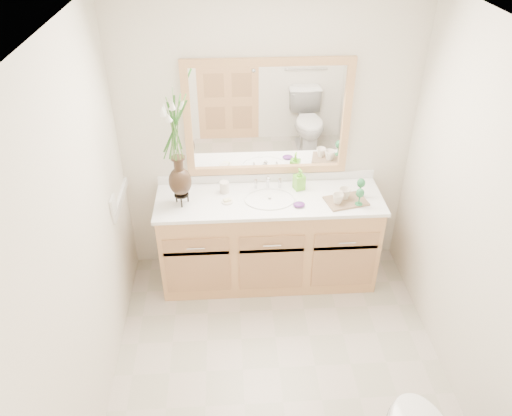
{
  "coord_description": "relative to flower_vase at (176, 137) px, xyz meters",
  "views": [
    {
      "loc": [
        -0.31,
        -2.37,
        3.02
      ],
      "look_at": [
        -0.13,
        0.65,
        0.98
      ],
      "focal_mm": 35.0,
      "sensor_mm": 36.0,
      "label": 1
    }
  ],
  "objects": [
    {
      "name": "counter",
      "position": [
        0.7,
        0.04,
        -0.6
      ],
      "size": [
        1.84,
        0.57,
        0.03
      ],
      "primitive_type": "cube",
      "color": "white",
      "rests_on": "vanity"
    },
    {
      "name": "flower_vase",
      "position": [
        0.0,
        0.0,
        0.0
      ],
      "size": [
        0.21,
        0.21,
        0.86
      ],
      "rotation": [
        0.0,
        0.0,
        -0.1
      ],
      "color": "black",
      "rests_on": "counter"
    },
    {
      "name": "wall_right",
      "position": [
        1.9,
        -0.98,
        -0.21
      ],
      "size": [
        0.02,
        2.6,
        2.4
      ],
      "primitive_type": "cube",
      "color": "white",
      "rests_on": "floor"
    },
    {
      "name": "goblet_back",
      "position": [
        1.43,
        0.02,
        -0.47
      ],
      "size": [
        0.07,
        0.07,
        0.15
      ],
      "color": "#27753E",
      "rests_on": "tray"
    },
    {
      "name": "tumbler",
      "position": [
        0.34,
        0.15,
        -0.54
      ],
      "size": [
        0.08,
        0.08,
        0.1
      ],
      "primitive_type": "cylinder",
      "color": "silver",
      "rests_on": "counter"
    },
    {
      "name": "purple_dish",
      "position": [
        0.92,
        -0.1,
        -0.57
      ],
      "size": [
        0.1,
        0.08,
        0.03
      ],
      "primitive_type": "ellipsoid",
      "rotation": [
        0.0,
        0.0,
        -0.06
      ],
      "color": "#592672",
      "rests_on": "counter"
    },
    {
      "name": "switch_plate",
      "position": [
        -0.49,
        -0.21,
        -0.43
      ],
      "size": [
        0.02,
        0.12,
        0.12
      ],
      "primitive_type": "cube",
      "color": "white",
      "rests_on": "wall_left"
    },
    {
      "name": "mug_right",
      "position": [
        1.3,
        -0.03,
        -0.52
      ],
      "size": [
        0.13,
        0.13,
        0.1
      ],
      "primitive_type": "imported",
      "rotation": [
        0.0,
        0.0,
        0.84
      ],
      "color": "silver",
      "rests_on": "tray"
    },
    {
      "name": "soap_dish",
      "position": [
        0.36,
        -0.0,
        -0.57
      ],
      "size": [
        0.09,
        0.09,
        0.03
      ],
      "color": "silver",
      "rests_on": "counter"
    },
    {
      "name": "floor",
      "position": [
        0.7,
        -0.98,
        -1.41
      ],
      "size": [
        2.6,
        2.6,
        0.0
      ],
      "primitive_type": "plane",
      "color": "beige",
      "rests_on": "ground"
    },
    {
      "name": "soap_bottle",
      "position": [
        0.96,
        0.17,
        -0.5
      ],
      "size": [
        0.1,
        0.1,
        0.17
      ],
      "primitive_type": "imported",
      "rotation": [
        0.0,
        0.0,
        0.31
      ],
      "color": "#66C62E",
      "rests_on": "counter"
    },
    {
      "name": "vanity",
      "position": [
        0.7,
        0.04,
        -1.01
      ],
      "size": [
        1.8,
        0.55,
        0.8
      ],
      "color": "tan",
      "rests_on": "floor"
    },
    {
      "name": "sink",
      "position": [
        0.7,
        0.02,
        -0.64
      ],
      "size": [
        0.38,
        0.34,
        0.23
      ],
      "color": "white",
      "rests_on": "counter"
    },
    {
      "name": "wall_left",
      "position": [
        -0.5,
        -0.98,
        -0.21
      ],
      "size": [
        0.02,
        2.6,
        2.4
      ],
      "primitive_type": "cube",
      "color": "white",
      "rests_on": "floor"
    },
    {
      "name": "tray",
      "position": [
        1.31,
        -0.06,
        -0.58
      ],
      "size": [
        0.36,
        0.28,
        0.02
      ],
      "primitive_type": "cube",
      "rotation": [
        0.0,
        0.0,
        0.23
      ],
      "color": "brown",
      "rests_on": "counter"
    },
    {
      "name": "wall_back",
      "position": [
        0.7,
        0.32,
        -0.21
      ],
      "size": [
        2.4,
        0.02,
        2.4
      ],
      "primitive_type": "cube",
      "color": "white",
      "rests_on": "floor"
    },
    {
      "name": "mirror",
      "position": [
        0.7,
        0.3,
        -0.01
      ],
      "size": [
        1.32,
        0.04,
        0.97
      ],
      "color": "white",
      "rests_on": "wall_back"
    },
    {
      "name": "ceiling",
      "position": [
        0.7,
        -0.98,
        0.99
      ],
      "size": [
        2.4,
        2.6,
        0.02
      ],
      "primitive_type": "cube",
      "color": "white",
      "rests_on": "wall_back"
    },
    {
      "name": "mug_left",
      "position": [
        1.23,
        -0.09,
        -0.52
      ],
      "size": [
        0.11,
        0.11,
        0.09
      ],
      "primitive_type": "imported",
      "rotation": [
        0.0,
        0.0,
        -0.3
      ],
      "color": "silver",
      "rests_on": "tray"
    },
    {
      "name": "goblet_front",
      "position": [
        1.39,
        -0.12,
        -0.47
      ],
      "size": [
        0.06,
        0.06,
        0.14
      ],
      "color": "#27753E",
      "rests_on": "tray"
    }
  ]
}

